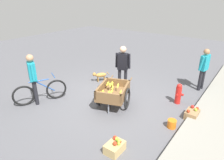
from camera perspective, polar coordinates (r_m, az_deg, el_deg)
name	(u,v)px	position (r m, az deg, el deg)	size (l,w,h in m)	color
ground_plane	(111,99)	(6.67, -0.21, -5.32)	(24.00, 24.00, 0.00)	#56565B
fruit_cart	(113,93)	(6.06, 0.29, -3.72)	(1.81, 1.27, 0.72)	brown
vendor_person	(123,65)	(6.88, 3.09, 4.35)	(0.30, 0.51, 1.61)	black
bicycle	(41,92)	(6.72, -19.68, -3.17)	(1.52, 0.80, 0.85)	black
cyclist_person	(33,75)	(6.48, -21.69, 1.33)	(0.33, 0.52, 1.59)	black
dog	(100,75)	(7.87, -3.41, 1.41)	(0.56, 0.44, 0.40)	#AD7A38
fire_hydrant	(178,94)	(6.58, 18.38, -3.72)	(0.25, 0.25, 0.67)	red
plastic_bucket	(172,124)	(5.50, 16.64, -11.86)	(0.23, 0.23, 0.22)	orange
apple_crate	(115,147)	(4.59, 0.84, -18.45)	(0.44, 0.32, 0.31)	tan
mixed_fruit_crate	(192,114)	(6.06, 21.81, -8.97)	(0.44, 0.32, 0.31)	#99754C
bystander_person	(204,66)	(7.67, 24.71, 3.63)	(0.51, 0.27, 1.51)	black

